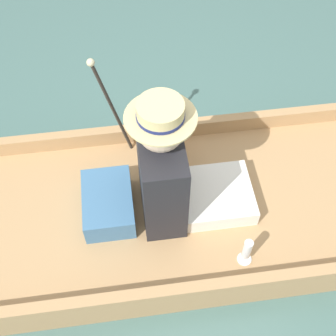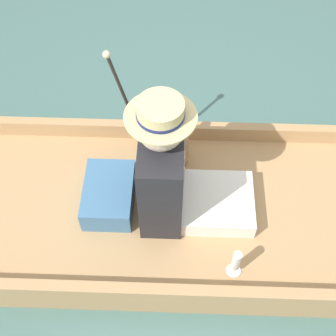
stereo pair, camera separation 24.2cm
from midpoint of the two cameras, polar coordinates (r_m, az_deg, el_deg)
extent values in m
plane|color=#476B66|center=(2.87, -1.10, -6.33)|extent=(16.00, 16.00, 0.00)
cube|color=tan|center=(2.80, -1.12, -5.58)|extent=(1.14, 2.90, 0.15)
cube|color=tan|center=(3.01, -2.45, 4.56)|extent=(0.06, 2.90, 0.11)
cube|color=tan|center=(2.45, 0.46, -14.93)|extent=(0.06, 2.90, 0.11)
cube|color=teal|center=(2.70, -9.87, -4.48)|extent=(0.40, 0.28, 0.16)
cube|color=white|center=(2.72, 3.39, -3.56)|extent=(0.38, 0.41, 0.11)
cube|color=#232328|center=(2.49, -3.55, -1.47)|extent=(0.43, 0.23, 0.59)
cube|color=beige|center=(2.46, -0.89, -0.58)|extent=(0.04, 0.01, 0.32)
cube|color=white|center=(2.51, -1.26, 1.97)|extent=(0.02, 0.01, 0.35)
cube|color=white|center=(2.37, -0.57, -2.47)|extent=(0.02, 0.01, 0.35)
sphere|color=beige|center=(2.17, -4.09, 4.64)|extent=(0.23, 0.23, 0.23)
cylinder|color=#CCB77F|center=(2.11, -4.21, 5.94)|extent=(0.34, 0.34, 0.01)
cylinder|color=#CCB77F|center=(2.08, -4.28, 6.74)|extent=(0.22, 0.22, 0.08)
cylinder|color=navy|center=(2.10, -4.24, 6.25)|extent=(0.22, 0.22, 0.02)
ellipsoid|color=#9E754C|center=(2.86, -2.33, 2.57)|extent=(0.15, 0.13, 0.22)
sphere|color=#9E754C|center=(2.73, -2.45, 4.69)|extent=(0.13, 0.13, 0.13)
sphere|color=olive|center=(2.74, -1.30, 4.68)|extent=(0.05, 0.05, 0.05)
sphere|color=#9E754C|center=(2.72, -2.59, 6.07)|extent=(0.05, 0.05, 0.05)
sphere|color=#9E754C|center=(2.66, -2.38, 4.64)|extent=(0.05, 0.05, 0.05)
cylinder|color=#9E754C|center=(2.88, -2.54, 4.30)|extent=(0.09, 0.06, 0.10)
cylinder|color=#9E754C|center=(2.78, -2.18, 1.78)|extent=(0.09, 0.06, 0.10)
sphere|color=#9E754C|center=(2.95, -1.76, 2.24)|extent=(0.06, 0.06, 0.06)
sphere|color=#9E754C|center=(2.90, -1.58, 1.00)|extent=(0.06, 0.06, 0.06)
cylinder|color=silver|center=(2.60, 6.61, -11.19)|extent=(0.08, 0.08, 0.01)
cylinder|color=silver|center=(2.57, 6.67, -10.92)|extent=(0.01, 0.01, 0.05)
cylinder|color=silver|center=(2.48, 6.88, -10.00)|extent=(0.05, 0.05, 0.14)
cylinder|color=#2D2823|center=(2.74, -9.22, 6.87)|extent=(0.02, 0.18, 0.73)
sphere|color=beige|center=(2.49, -12.24, 12.30)|extent=(0.04, 0.04, 0.04)
camera|label=1|loc=(0.12, -92.87, -3.98)|focal=50.00mm
camera|label=2|loc=(0.12, 87.13, 3.98)|focal=50.00mm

